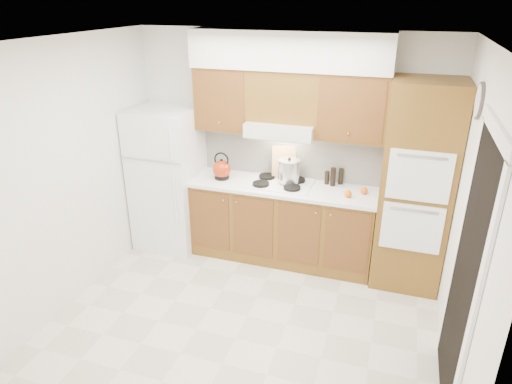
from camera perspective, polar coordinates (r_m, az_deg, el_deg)
floor at (r=4.68m, az=-1.09°, el=-15.27°), size 3.60×3.60×0.00m
ceiling at (r=3.66m, az=-1.42°, el=18.33°), size 3.60×3.60×0.00m
wall_back at (r=5.34m, az=4.07°, el=5.68°), size 3.60×0.02×2.60m
wall_left at (r=4.85m, az=-21.76°, el=2.15°), size 0.02×3.00×2.60m
wall_right at (r=3.85m, az=25.01°, el=-3.89°), size 0.02×3.00×2.60m
fridge at (r=5.67m, az=-10.89°, el=1.64°), size 0.75×0.72×1.72m
base_cabinets at (r=5.39m, az=3.29°, el=-3.91°), size 2.11×0.60×0.90m
countertop at (r=5.19m, az=3.38°, el=0.66°), size 2.13×0.62×0.04m
backsplash at (r=5.35m, az=4.27°, el=4.79°), size 2.11×0.03×0.56m
oven_cabinet at (r=4.97m, az=19.34°, el=0.51°), size 0.70×0.65×2.20m
upper_cab_left at (r=5.26m, az=-3.93°, el=11.61°), size 0.63×0.33×0.70m
upper_cab_right at (r=4.92m, az=11.99°, el=10.33°), size 0.73×0.33×0.70m
range_hood at (r=5.06m, az=3.25°, el=7.94°), size 0.75×0.45×0.15m
upper_cab_over_hood at (r=5.04m, az=3.52°, el=11.95°), size 0.75×0.33×0.55m
soffit at (r=4.94m, az=4.20°, el=17.28°), size 2.13×0.36×0.40m
cooktop at (r=5.21m, az=2.91°, el=1.07°), size 0.74×0.50×0.01m
doorway at (r=3.66m, az=24.65°, el=-9.77°), size 0.02×0.90×2.10m
wall_clock at (r=4.11m, az=26.14°, el=10.21°), size 0.02×0.30×0.30m
kettle at (r=5.33m, az=-4.31°, el=2.85°), size 0.22×0.22×0.22m
cutting_board at (r=5.32m, az=3.51°, el=3.78°), size 0.29×0.17×0.37m
stock_pot at (r=5.17m, az=4.14°, el=2.63°), size 0.26×0.26×0.25m
condiment_a at (r=5.19m, az=9.61°, el=1.88°), size 0.07×0.07×0.21m
condiment_b at (r=5.26m, az=10.55°, el=1.94°), size 0.07×0.07×0.18m
condiment_c at (r=5.24m, az=8.86°, el=1.78°), size 0.06×0.06×0.15m
orange_near at (r=4.94m, az=11.42°, el=-0.21°), size 0.11×0.11×0.08m
orange_far at (r=5.06m, az=13.34°, el=0.16°), size 0.08×0.08×0.08m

